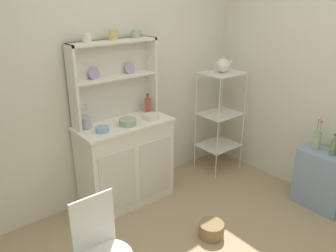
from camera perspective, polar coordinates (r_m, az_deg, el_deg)
name	(u,v)px	position (r m, az deg, el deg)	size (l,w,h in m)	color
wall_back	(111,79)	(3.47, -9.43, 7.69)	(3.84, 0.05, 2.50)	silver
hutch_cabinet	(126,162)	(3.53, -7.00, -5.91)	(0.95, 0.45, 0.87)	white
hutch_shelf_unit	(113,75)	(3.36, -9.17, 8.38)	(0.88, 0.18, 0.77)	silver
bakers_rack	(220,111)	(4.09, 8.64, 2.54)	(0.46, 0.38, 1.21)	silver
side_shelf_blue	(322,180)	(3.81, 24.16, -8.14)	(0.28, 0.48, 0.60)	#849EBC
wire_chair	(100,245)	(2.41, -11.16, -18.82)	(0.36, 0.36, 0.85)	white
floor_basket	(211,230)	(3.24, 7.20, -16.68)	(0.23, 0.23, 0.13)	#93754C
cup_cream_0	(87,38)	(3.15, -13.27, 14.03)	(0.09, 0.08, 0.08)	silver
cup_gold_1	(113,35)	(3.27, -9.05, 14.71)	(0.09, 0.07, 0.09)	#DBB760
cup_sage_2	(136,34)	(3.40, -5.34, 14.98)	(0.09, 0.08, 0.08)	#9EB78E
bowl_mixing_large	(102,129)	(3.16, -10.86, -0.55)	(0.12, 0.12, 0.05)	#8EB2D1
bowl_floral_medium	(128,122)	(3.29, -6.67, 0.68)	(0.17, 0.17, 0.06)	#9EB78E
bowl_cream_small	(151,117)	(3.43, -2.80, 1.58)	(0.16, 0.16, 0.05)	silver
jam_bottle	(148,105)	(3.58, -3.39, 3.45)	(0.06, 0.06, 0.21)	#B74C47
utensil_jar	(87,123)	(3.25, -13.31, 0.52)	(0.08, 0.08, 0.25)	#B2B7C6
porcelain_teapot	(223,66)	(3.95, 9.05, 9.88)	(0.25, 0.15, 0.18)	white
flower_vase	(317,138)	(3.69, 23.50, -1.85)	(0.08, 0.08, 0.34)	#9EB78E
oil_bottle	(333,147)	(3.63, 25.73, -3.09)	(0.06, 0.06, 0.22)	#6B8C60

